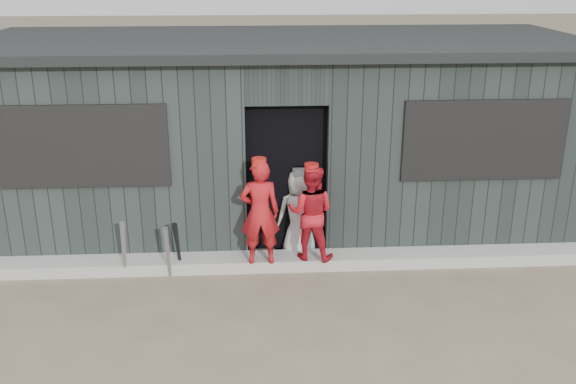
{
  "coord_description": "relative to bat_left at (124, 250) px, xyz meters",
  "views": [
    {
      "loc": [
        -0.42,
        -5.39,
        3.62
      ],
      "look_at": [
        0.0,
        1.8,
        1.0
      ],
      "focal_mm": 40.0,
      "sensor_mm": 36.0,
      "label": 1
    }
  ],
  "objects": [
    {
      "name": "curb",
      "position": [
        1.96,
        0.23,
        -0.31
      ],
      "size": [
        8.0,
        0.36,
        0.15
      ],
      "primitive_type": "cube",
      "color": "#A0A09B",
      "rests_on": "ground"
    },
    {
      "name": "bat_right",
      "position": [
        0.62,
        0.12,
        -0.04
      ],
      "size": [
        0.09,
        0.3,
        0.71
      ],
      "primitive_type": "cone",
      "rotation": [
        0.32,
        0.0,
        -0.08
      ],
      "color": "black",
      "rests_on": "ground"
    },
    {
      "name": "ground",
      "position": [
        1.96,
        -1.59,
        -0.39
      ],
      "size": [
        80.0,
        80.0,
        0.0
      ],
      "primitive_type": "plane",
      "color": "brown",
      "rests_on": "ground"
    },
    {
      "name": "bat_left",
      "position": [
        0.0,
        0.0,
        0.0
      ],
      "size": [
        0.15,
        0.27,
        0.78
      ],
      "primitive_type": "cone",
      "rotation": [
        0.25,
        0.0,
        0.32
      ],
      "color": "gray",
      "rests_on": "ground"
    },
    {
      "name": "dugout",
      "position": [
        1.96,
        1.91,
        0.9
      ],
      "size": [
        8.3,
        3.3,
        2.62
      ],
      "color": "black",
      "rests_on": "ground"
    },
    {
      "name": "bat_mid",
      "position": [
        0.51,
        -0.02,
        -0.04
      ],
      "size": [
        0.07,
        0.2,
        0.69
      ],
      "primitive_type": "cone",
      "rotation": [
        0.19,
        0.0,
        -0.02
      ],
      "color": "gray",
      "rests_on": "ground"
    },
    {
      "name": "player_red_right",
      "position": [
        2.23,
        0.17,
        0.35
      ],
      "size": [
        0.68,
        0.59,
        1.19
      ],
      "primitive_type": "imported",
      "rotation": [
        0.0,
        0.0,
        2.87
      ],
      "color": "red",
      "rests_on": "curb"
    },
    {
      "name": "player_red_left",
      "position": [
        1.61,
        0.07,
        0.41
      ],
      "size": [
        0.48,
        0.32,
        1.29
      ],
      "primitive_type": "imported",
      "rotation": [
        0.0,
        0.0,
        3.17
      ],
      "color": "#AF151B",
      "rests_on": "curb"
    },
    {
      "name": "player_grey_back",
      "position": [
        2.11,
        0.53,
        0.19
      ],
      "size": [
        0.62,
        0.46,
        1.17
      ],
      "primitive_type": "imported",
      "rotation": [
        0.0,
        0.0,
        3.31
      ],
      "color": "#B5B5B5",
      "rests_on": "ground"
    }
  ]
}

